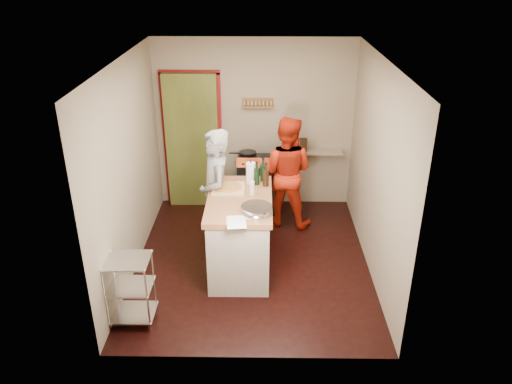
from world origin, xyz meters
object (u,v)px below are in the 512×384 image
at_px(stove, 257,185).
at_px(wire_shelving, 130,287).
at_px(island, 240,232).
at_px(person_red, 286,172).
at_px(person_stripe, 216,194).

relative_size(stove, wire_shelving, 1.26).
height_order(wire_shelving, island, island).
bearing_deg(stove, person_red, -41.67).
bearing_deg(island, wire_shelving, -137.31).
bearing_deg(stove, person_stripe, -113.36).
bearing_deg(person_red, island, 80.04).
xyz_separation_m(person_stripe, person_red, (0.94, 0.84, -0.04)).
distance_m(stove, wire_shelving, 2.94).
distance_m(stove, person_stripe, 1.38).
bearing_deg(wire_shelving, stove, 63.15).
distance_m(island, person_stripe, 0.60).
bearing_deg(person_red, stove, -24.90).
relative_size(island, person_red, 0.87).
xyz_separation_m(wire_shelving, island, (1.14, 1.05, 0.08)).
relative_size(wire_shelving, island, 0.56).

